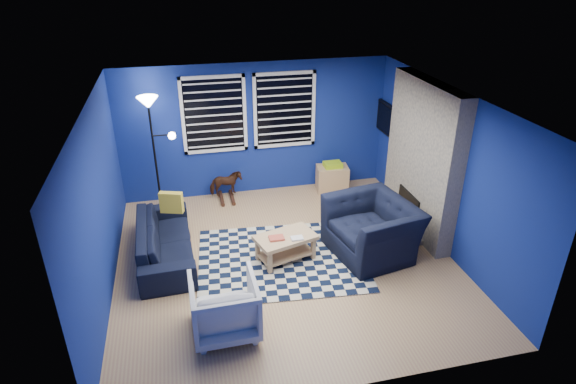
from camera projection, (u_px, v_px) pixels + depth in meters
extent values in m
plane|color=tan|center=(285.00, 260.00, 7.35)|extent=(5.00, 5.00, 0.00)
plane|color=white|center=(285.00, 100.00, 6.23)|extent=(5.00, 5.00, 0.00)
plane|color=navy|center=(256.00, 130.00, 8.97)|extent=(5.00, 0.00, 5.00)
plane|color=navy|center=(99.00, 205.00, 6.28)|extent=(0.00, 5.00, 5.00)
plane|color=navy|center=(446.00, 170.00, 7.30)|extent=(0.00, 5.00, 5.00)
cube|color=gray|center=(422.00, 159.00, 7.71)|extent=(0.26, 2.00, 2.50)
cube|color=black|center=(408.00, 209.00, 8.08)|extent=(0.04, 0.70, 0.60)
cube|color=gray|center=(399.00, 226.00, 8.19)|extent=(0.50, 1.20, 0.08)
cube|color=black|center=(214.00, 115.00, 8.64)|extent=(1.05, 0.02, 1.30)
cube|color=white|center=(211.00, 77.00, 8.33)|extent=(1.17, 0.05, 0.06)
cube|color=white|center=(217.00, 150.00, 8.94)|extent=(1.17, 0.05, 0.06)
cube|color=black|center=(284.00, 110.00, 8.91)|extent=(1.05, 0.02, 1.30)
cube|color=white|center=(284.00, 73.00, 8.60)|extent=(1.17, 0.05, 0.06)
cube|color=white|center=(285.00, 144.00, 9.20)|extent=(1.17, 0.05, 0.06)
cube|color=black|center=(389.00, 121.00, 8.96)|extent=(0.06, 1.00, 0.58)
cube|color=black|center=(388.00, 121.00, 8.96)|extent=(0.01, 0.92, 0.50)
cube|color=black|center=(281.00, 259.00, 7.36)|extent=(2.67, 2.22, 0.02)
imported|color=black|center=(165.00, 240.00, 7.30)|extent=(2.04, 0.85, 0.59)
imported|color=black|center=(372.00, 229.00, 7.36)|extent=(1.50, 1.37, 0.84)
imported|color=gray|center=(224.00, 306.00, 5.82)|extent=(0.81, 0.83, 0.74)
imported|color=#4A2C17|center=(226.00, 184.00, 9.03)|extent=(0.32, 0.61, 0.50)
cube|color=tan|center=(285.00, 238.00, 7.18)|extent=(0.99, 0.74, 0.06)
cube|color=tan|center=(286.00, 253.00, 7.31)|extent=(0.89, 0.64, 0.03)
cube|color=#B64534|center=(277.00, 238.00, 7.09)|extent=(0.26, 0.22, 0.03)
cube|color=silver|center=(297.00, 238.00, 7.09)|extent=(0.21, 0.18, 0.03)
cube|color=tan|center=(264.00, 260.00, 7.03)|extent=(0.07, 0.07, 0.35)
cube|color=tan|center=(313.00, 253.00, 7.18)|extent=(0.07, 0.07, 0.35)
cube|color=tan|center=(259.00, 245.00, 7.37)|extent=(0.07, 0.07, 0.35)
cube|color=tan|center=(306.00, 240.00, 7.52)|extent=(0.07, 0.07, 0.35)
cube|color=tan|center=(332.00, 178.00, 9.41)|extent=(0.64, 0.46, 0.50)
cube|color=black|center=(332.00, 178.00, 9.41)|extent=(0.56, 0.42, 0.40)
cube|color=#A1CB17|center=(333.00, 165.00, 9.28)|extent=(0.37, 0.30, 0.09)
cylinder|color=black|center=(162.00, 207.00, 8.84)|extent=(0.26, 0.26, 0.03)
cylinder|color=black|center=(155.00, 159.00, 8.41)|extent=(0.04, 0.04, 1.94)
cone|color=white|center=(148.00, 102.00, 7.96)|extent=(0.35, 0.35, 0.20)
sphere|color=white|center=(172.00, 136.00, 8.24)|extent=(0.13, 0.13, 0.13)
cube|color=gold|center=(171.00, 202.00, 7.42)|extent=(0.37, 0.21, 0.34)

